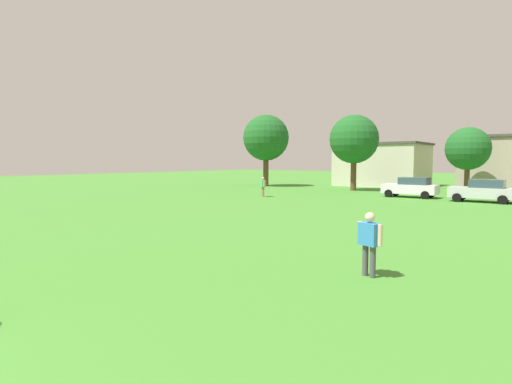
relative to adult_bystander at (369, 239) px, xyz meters
The scene contains 9 objects.
ground_plane 19.96m from the adult_bystander, 100.76° to the left, with size 160.00×160.00×0.00m, color #42842D.
adult_bystander is the anchor object (origin of this frame).
bystander_near_trees 24.24m from the adult_bystander, 132.64° to the left, with size 0.67×0.57×1.68m.
parked_car_white_0 25.52m from the adult_bystander, 104.21° to the left, with size 4.30×2.02×1.68m.
parked_car_silver_1 23.89m from the adult_bystander, 92.05° to the left, with size 4.30×2.02×1.68m.
tree_far_left 39.07m from the adult_bystander, 129.63° to the left, with size 5.44×5.44×8.47m.
tree_center 32.54m from the adult_bystander, 114.51° to the left, with size 4.93×4.93×7.68m.
tree_far_right 32.06m from the adult_bystander, 95.99° to the left, with size 3.92×3.92×6.10m.
house_right 41.73m from the adult_bystander, 109.65° to the left, with size 10.07×8.16×5.14m.
Camera 1 is at (7.80, 0.05, 3.05)m, focal length 29.11 mm.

